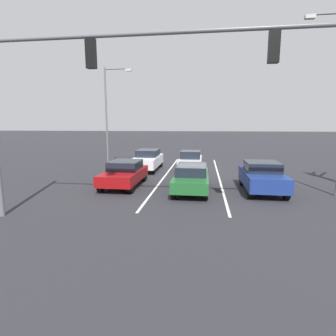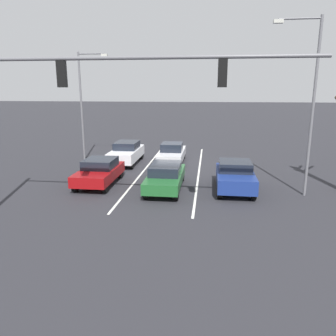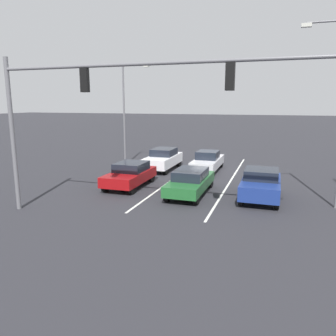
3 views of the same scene
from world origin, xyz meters
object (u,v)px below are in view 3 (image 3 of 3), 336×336
Objects in this scene: car_darkgreen_midlane_front at (191,181)px; traffic_signal_gantry at (90,98)px; car_navy_leftlane_front at (261,184)px; street_lamp_right_shoulder at (127,107)px; car_silver_midlane_second at (208,161)px; car_white_rightlane_second at (163,159)px; car_maroon_rightlane_front at (130,174)px.

traffic_signal_gantry is (2.97, 5.05, 4.39)m from car_darkgreen_midlane_front.
street_lamp_right_shoulder is at bearing -31.17° from car_navy_leftlane_front.
car_navy_leftlane_front is at bearing -176.48° from car_darkgreen_midlane_front.
car_silver_midlane_second is 0.58× the size of street_lamp_right_shoulder.
car_white_rightlane_second is 0.33× the size of traffic_signal_gantry.
street_lamp_right_shoulder reaches higher than car_maroon_rightlane_front.
car_navy_leftlane_front is 0.30× the size of traffic_signal_gantry.
street_lamp_right_shoulder is (10.64, -6.43, 3.80)m from car_navy_leftlane_front.
car_silver_midlane_second reaches higher than car_darkgreen_midlane_front.
car_darkgreen_midlane_front is at bearing 121.66° from car_white_rightlane_second.
street_lamp_right_shoulder is at bearing -71.34° from traffic_signal_gantry.
street_lamp_right_shoulder is (3.24, -0.69, 3.79)m from car_white_rightlane_second.
car_maroon_rightlane_front is at bearing -80.71° from traffic_signal_gantry.
car_darkgreen_midlane_front is at bearing 93.35° from car_silver_midlane_second.
street_lamp_right_shoulder reaches higher than car_silver_midlane_second.
car_darkgreen_midlane_front is 1.05× the size of car_white_rightlane_second.
car_white_rightlane_second is at bearing -37.83° from car_navy_leftlane_front.
traffic_signal_gantry is at bearing 77.30° from car_silver_midlane_second.
car_darkgreen_midlane_front is at bearing 172.81° from car_maroon_rightlane_front.
car_navy_leftlane_front reaches higher than car_darkgreen_midlane_front.
car_silver_midlane_second is at bearing 178.17° from street_lamp_right_shoulder.
car_navy_leftlane_front is at bearing -141.72° from traffic_signal_gantry.
car_darkgreen_midlane_front is 1.02× the size of car_silver_midlane_second.
car_maroon_rightlane_front is 0.88× the size of car_darkgreen_midlane_front.
car_silver_midlane_second is (-3.50, -5.97, -0.01)m from car_maroon_rightlane_front.
car_darkgreen_midlane_front is 7.32m from traffic_signal_gantry.
car_silver_midlane_second is at bearing -171.68° from car_white_rightlane_second.
car_darkgreen_midlane_front is (-3.87, 0.49, -0.01)m from car_maroon_rightlane_front.
car_maroon_rightlane_front is 0.53× the size of street_lamp_right_shoulder.
car_navy_leftlane_front is 9.36m from car_white_rightlane_second.
car_maroon_rightlane_front is at bearing -7.19° from car_darkgreen_midlane_front.
car_navy_leftlane_front is 7.45m from car_silver_midlane_second.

